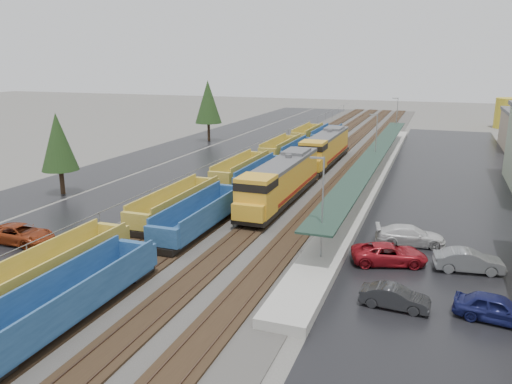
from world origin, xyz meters
TOP-DOWN VIEW (x-y plane):
  - ballast_strip at (0.00, 60.00)m, footprint 20.00×160.00m
  - trackbed at (-0.00, 60.00)m, footprint 14.60×160.00m
  - west_parking_lot at (-15.00, 60.00)m, footprint 10.00×160.00m
  - west_road at (-25.00, 60.00)m, footprint 9.00×160.00m
  - east_commuter_lot at (19.00, 50.00)m, footprint 16.00×100.00m
  - station_platform at (9.50, 50.01)m, footprint 3.00×80.00m
  - chainlink_fence at (-9.50, 58.44)m, footprint 0.08×160.04m
  - tree_west_near at (-22.00, 30.00)m, footprint 3.96×3.96m
  - tree_west_far at (-23.00, 70.00)m, footprint 4.84×4.84m
  - locomotive_lead at (2.00, 34.20)m, footprint 3.11×20.49m
  - locomotive_trail at (2.00, 55.20)m, footprint 3.11×20.49m
  - well_string_yellow at (-6.00, 35.25)m, footprint 2.70×97.43m
  - well_string_blue at (-2.00, 32.80)m, footprint 2.83×99.33m
  - storage_tank at (31.22, 108.67)m, footprint 6.54×6.54m
  - parked_car_west_c at (-14.32, 16.19)m, footprint 2.69×5.65m
  - parked_car_east_a at (15.07, 15.32)m, footprint 1.67×4.18m
  - parked_car_east_b at (14.09, 22.09)m, footprint 3.98×5.90m
  - parked_car_east_c at (15.27, 26.59)m, footprint 3.18×5.76m
  - parked_car_east_d at (20.63, 15.66)m, footprint 2.52×4.84m
  - parked_car_east_e at (19.45, 22.59)m, footprint 2.33×4.90m

SIDE VIEW (x-z plane):
  - west_parking_lot at x=-15.00m, z-range 0.00..0.02m
  - west_road at x=-25.00m, z-range 0.00..0.02m
  - east_commuter_lot at x=19.00m, z-range 0.00..0.02m
  - ballast_strip at x=0.00m, z-range 0.00..0.08m
  - trackbed at x=0.00m, z-range 0.05..0.27m
  - parked_car_east_a at x=15.07m, z-range 0.00..1.35m
  - station_platform at x=9.50m, z-range -3.27..4.73m
  - parked_car_east_b at x=14.09m, z-range 0.00..1.50m
  - parked_car_east_e at x=19.45m, z-range 0.00..1.55m
  - parked_car_west_c at x=-14.32m, z-range 0.00..1.56m
  - parked_car_east_d at x=20.63m, z-range 0.00..1.57m
  - parked_car_east_c at x=15.27m, z-range 0.00..1.58m
  - well_string_yellow at x=-6.00m, z-range -0.01..2.38m
  - well_string_blue at x=-2.00m, z-range -0.03..2.48m
  - chainlink_fence at x=-9.50m, z-range 0.60..2.62m
  - locomotive_lead at x=2.00m, z-range 0.15..4.78m
  - locomotive_trail at x=2.00m, z-range 0.15..4.78m
  - storage_tank at x=31.22m, z-range 0.00..6.54m
  - tree_west_near at x=-22.00m, z-range 1.32..10.32m
  - tree_west_far at x=-23.00m, z-range 1.62..12.62m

